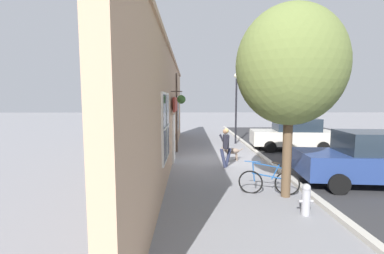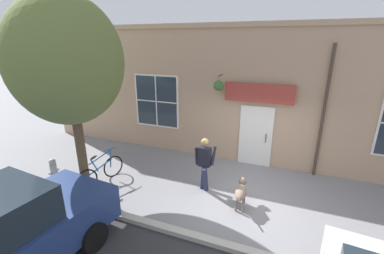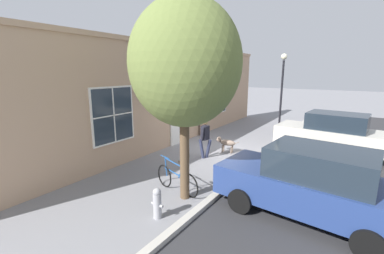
{
  "view_description": "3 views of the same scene",
  "coord_description": "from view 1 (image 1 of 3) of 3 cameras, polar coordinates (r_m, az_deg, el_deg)",
  "views": [
    {
      "loc": [
        -1.46,
        -11.49,
        2.74
      ],
      "look_at": [
        -1.34,
        0.39,
        1.48
      ],
      "focal_mm": 24.0,
      "sensor_mm": 36.0,
      "label": 1
    },
    {
      "loc": [
        6.26,
        0.89,
        4.14
      ],
      "look_at": [
        -0.86,
        -1.95,
        1.56
      ],
      "focal_mm": 24.0,
      "sensor_mm": 36.0,
      "label": 2
    },
    {
      "loc": [
        5.09,
        -9.86,
        3.47
      ],
      "look_at": [
        -0.25,
        -1.75,
        1.35
      ],
      "focal_mm": 24.0,
      "sensor_mm": 36.0,
      "label": 3
    }
  ],
  "objects": [
    {
      "name": "street_tree_by_curb",
      "position": [
        7.64,
        21.27,
        12.16
      ],
      "size": [
        2.95,
        2.65,
        5.29
      ],
      "color": "brown",
      "rests_on": "ground_plane"
    },
    {
      "name": "ground_plane",
      "position": [
        11.9,
        6.53,
        -7.32
      ],
      "size": [
        90.0,
        90.0,
        0.0
      ],
      "primitive_type": "plane",
      "color": "gray"
    },
    {
      "name": "curb_and_road",
      "position": [
        13.89,
        31.38,
        -6.17
      ],
      "size": [
        10.1,
        28.0,
        0.12
      ],
      "color": "#B2ADA3",
      "rests_on": "ground_plane"
    },
    {
      "name": "leaning_bicycle",
      "position": [
        7.96,
        16.66,
        -11.48
      ],
      "size": [
        1.72,
        0.38,
        1.0
      ],
      "color": "black",
      "rests_on": "ground_plane"
    },
    {
      "name": "fire_hydrant",
      "position": [
        6.89,
        23.99,
        -14.39
      ],
      "size": [
        0.34,
        0.2,
        0.77
      ],
      "color": "#99999E",
      "rests_on": "ground_plane"
    },
    {
      "name": "parked_car_mid_block",
      "position": [
        15.09,
        21.49,
        -1.47
      ],
      "size": [
        4.44,
        2.23,
        1.75
      ],
      "color": "beige",
      "rests_on": "ground_plane"
    },
    {
      "name": "parked_car_nearest_curb",
      "position": [
        10.0,
        35.12,
        -5.81
      ],
      "size": [
        4.44,
        2.23,
        1.75
      ],
      "color": "navy",
      "rests_on": "ground_plane"
    },
    {
      "name": "street_lamp",
      "position": [
        16.24,
        9.81,
        6.52
      ],
      "size": [
        0.32,
        0.32,
        4.38
      ],
      "color": "black",
      "rests_on": "ground_plane"
    },
    {
      "name": "dog_on_leash",
      "position": [
        11.81,
        8.6,
        -5.29
      ],
      "size": [
        1.08,
        0.35,
        0.67
      ],
      "color": "#7F6B5B",
      "rests_on": "ground_plane"
    },
    {
      "name": "storefront_facade",
      "position": [
        11.53,
        -4.97,
        4.11
      ],
      "size": [
        0.95,
        18.0,
        4.71
      ],
      "color": "tan",
      "rests_on": "ground_plane"
    },
    {
      "name": "pedestrian_walking",
      "position": [
        10.54,
        7.52,
        -3.81
      ],
      "size": [
        0.51,
        0.56,
        1.6
      ],
      "color": "#282D47",
      "rests_on": "ground_plane"
    }
  ]
}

